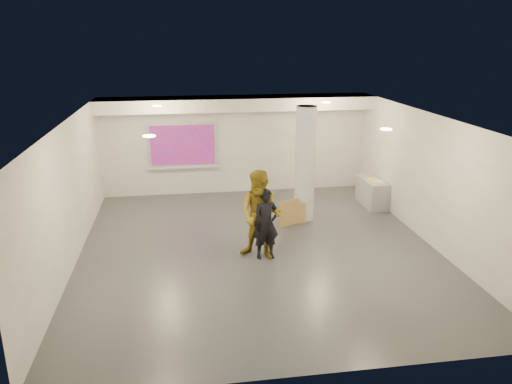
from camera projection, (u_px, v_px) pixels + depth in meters
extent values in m
cube|color=#36393E|center=(259.00, 249.00, 11.42)|extent=(8.00, 9.00, 0.01)
cube|color=white|center=(259.00, 119.00, 10.52)|extent=(8.00, 9.00, 0.01)
cube|color=silver|center=(236.00, 144.00, 15.21)|extent=(8.00, 0.01, 3.00)
cube|color=silver|center=(311.00, 282.00, 6.72)|extent=(8.00, 0.01, 3.00)
cube|color=silver|center=(69.00, 195.00, 10.39)|extent=(0.01, 9.00, 3.00)
cube|color=silver|center=(429.00, 179.00, 11.55)|extent=(0.01, 9.00, 3.00)
cube|color=silver|center=(237.00, 103.00, 14.30)|extent=(8.00, 1.10, 0.36)
cylinder|color=#FFE584|center=(157.00, 106.00, 12.56)|extent=(0.22, 0.22, 0.02)
cylinder|color=#FFE584|center=(326.00, 103.00, 13.20)|extent=(0.22, 0.22, 0.02)
cylinder|color=#FFE584|center=(149.00, 136.00, 8.79)|extent=(0.22, 0.22, 0.02)
cylinder|color=#FFE584|center=(386.00, 129.00, 9.43)|extent=(0.22, 0.22, 0.02)
cylinder|color=silver|center=(305.00, 164.00, 12.88)|extent=(0.52, 0.52, 3.00)
cube|color=silver|center=(183.00, 145.00, 14.92)|extent=(2.10, 0.06, 1.40)
cube|color=#1C27C5|center=(183.00, 145.00, 14.88)|extent=(1.90, 0.01, 1.20)
cube|color=silver|center=(184.00, 168.00, 15.08)|extent=(2.10, 0.08, 0.04)
cube|color=#96989B|center=(372.00, 192.00, 14.30)|extent=(0.55, 1.31, 0.76)
cube|color=white|center=(378.00, 181.00, 13.97)|extent=(0.29, 0.36, 0.02)
cube|color=#FEF234|center=(373.00, 179.00, 14.14)|extent=(0.26, 0.32, 0.03)
cube|color=#9F7E45|center=(290.00, 213.00, 12.78)|extent=(0.60, 0.37, 0.67)
cube|color=#9F7E45|center=(296.00, 213.00, 12.93)|extent=(0.49, 0.14, 0.53)
imported|color=black|center=(266.00, 224.00, 10.77)|extent=(0.61, 0.43, 1.57)
imported|color=olive|center=(261.00, 215.00, 10.73)|extent=(1.19, 1.10, 1.97)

